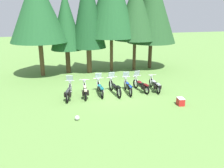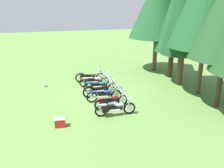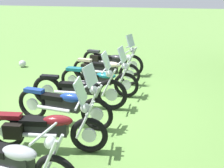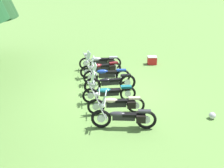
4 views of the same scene
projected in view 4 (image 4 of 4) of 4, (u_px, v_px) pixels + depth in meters
ground_plane at (109, 93)px, 13.37m from camera, size 80.00×80.00×0.00m
motorcycle_0 at (125, 117)px, 10.48m from camera, size 0.80×2.28×1.37m
motorcycle_1 at (117, 104)px, 11.45m from camera, size 0.71×2.21×0.99m
motorcycle_2 at (109, 92)px, 12.36m from camera, size 0.73×2.23×1.35m
motorcycle_3 at (109, 82)px, 13.27m from camera, size 0.78×2.36×1.39m
motorcycle_4 at (106, 75)px, 14.12m from camera, size 0.61×2.23×1.36m
motorcycle_5 at (101, 68)px, 15.03m from camera, size 0.81×2.14×1.34m
motorcycle_6 at (101, 61)px, 15.95m from camera, size 0.66×2.25×0.99m
picnic_cooler at (152, 60)px, 16.81m from camera, size 0.44×0.55×0.46m
dropped_helmet at (212, 116)px, 11.22m from camera, size 0.26×0.26×0.26m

